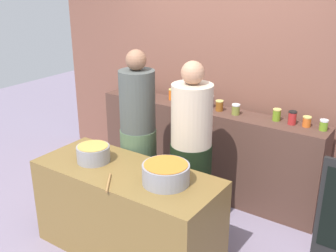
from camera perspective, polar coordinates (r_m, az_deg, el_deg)
The scene contains 21 objects.
ground at distance 4.21m, azimuth -2.79°, elevation -14.93°, with size 12.00×12.00×0.00m, color gray.
storefront_wall at distance 4.75m, azimuth 7.63°, elevation 9.00°, with size 4.80×0.12×3.00m, color brown.
display_shelf at distance 4.75m, azimuth 5.13°, elevation -3.40°, with size 2.70×0.36×1.03m, color #50332A.
prep_table at distance 3.78m, azimuth -5.71°, elevation -11.92°, with size 1.70×0.70×0.84m, color brown.
preserve_jar_0 at distance 5.18m, azimuth -4.70°, elevation 5.39°, with size 0.08×0.08×0.11m.
preserve_jar_1 at distance 4.96m, azimuth -3.27°, elevation 4.68°, with size 0.07×0.07×0.11m.
preserve_jar_2 at distance 4.84m, azimuth 0.53°, elevation 4.46°, with size 0.08×0.08×0.13m.
preserve_jar_3 at distance 4.72m, azimuth 2.32°, elevation 3.86°, with size 0.08×0.08×0.11m.
preserve_jar_4 at distance 4.59m, azimuth 3.32°, elevation 3.36°, with size 0.08×0.08×0.11m.
preserve_jar_5 at distance 4.58m, azimuth 5.89°, elevation 3.47°, with size 0.09×0.09×0.14m.
preserve_jar_6 at distance 4.48m, azimuth 7.22°, elevation 2.86°, with size 0.09×0.09×0.12m.
preserve_jar_7 at distance 4.38m, azimuth 9.48°, elevation 2.31°, with size 0.09×0.09×0.11m.
preserve_jar_8 at distance 4.30m, azimuth 15.00°, elevation 1.54°, with size 0.09×0.09×0.12m.
preserve_jar_9 at distance 4.23m, azimuth 17.02°, elevation 1.12°, with size 0.08×0.08×0.14m.
preserve_jar_10 at distance 4.21m, azimuth 18.89°, elevation 0.60°, with size 0.08×0.08×0.10m.
preserve_jar_11 at distance 4.17m, azimuth 20.99°, elevation 0.14°, with size 0.08×0.08×0.11m.
cooking_pot_left at distance 3.76m, azimuth -10.43°, elevation -3.81°, with size 0.30×0.30×0.15m.
cooking_pot_center at distance 3.32m, azimuth -0.30°, elevation -6.70°, with size 0.39×0.39×0.17m.
wooden_spoon at distance 3.38m, azimuth -8.34°, elevation -7.85°, with size 0.02×0.02×0.30m, color #9E703D.
cook_with_tongs at distance 4.14m, azimuth -4.16°, elevation -2.70°, with size 0.37×0.37×1.78m.
cook_in_cap at distance 3.88m, azimuth 3.23°, elevation -4.80°, with size 0.40×0.40×1.73m.
Camera 1 is at (2.09, -2.70, 2.45)m, focal length 43.48 mm.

